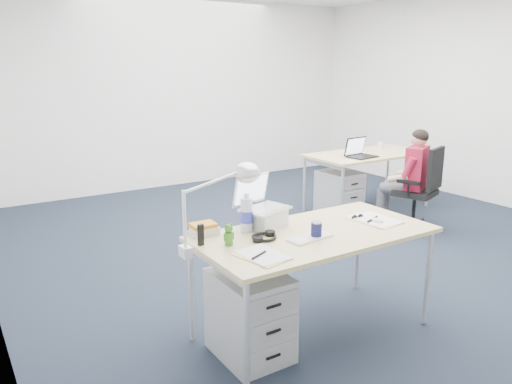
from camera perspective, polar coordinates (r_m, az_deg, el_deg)
floor at (r=5.13m, az=8.61°, el=-6.53°), size 7.00×7.00×0.00m
room at (r=4.80m, az=9.39°, el=12.98°), size 6.02×7.02×2.80m
desk_near at (r=3.36m, az=6.71°, el=-5.31°), size 1.60×0.80×0.73m
desk_far at (r=6.51m, az=12.75°, el=3.97°), size 1.60×0.80×0.73m
office_chair at (r=5.91m, az=17.89°, el=-1.54°), size 0.76×0.76×0.95m
seated_person at (r=5.89m, az=16.65°, el=1.49°), size 0.53×0.67×1.12m
drawer_pedestal_near at (r=3.24m, az=-0.71°, el=-13.87°), size 0.40×0.50×0.55m
drawer_pedestal_far at (r=6.22m, az=9.47°, el=-0.18°), size 0.40×0.50×0.55m
silver_laptop at (r=3.39m, az=1.06°, el=-1.20°), size 0.37×0.33×0.34m
wireless_keyboard at (r=3.21m, az=6.21°, el=-5.20°), size 0.32×0.16×0.02m
computer_mouse at (r=3.61m, az=13.69°, el=-3.19°), size 0.08×0.11×0.03m
headphones at (r=3.19m, az=0.93°, el=-5.07°), size 0.26×0.23×0.03m
can_koozie at (r=3.21m, az=6.91°, el=-4.28°), size 0.09×0.09×0.11m
water_bottle at (r=3.29m, az=-1.09°, el=-2.35°), size 0.09×0.09×0.26m
bear_figurine at (r=3.07m, az=-3.13°, el=-4.86°), size 0.08×0.06×0.14m
book_stack at (r=3.28m, az=-5.98°, el=-4.23°), size 0.20×0.18×0.08m
cordless_phone at (r=3.08m, az=-6.33°, el=-4.88°), size 0.04×0.03×0.14m
papers_left at (r=2.90m, az=0.68°, el=-7.33°), size 0.25×0.33×0.01m
papers_right at (r=3.65m, az=13.42°, el=-3.16°), size 0.26×0.36×0.01m
sunglasses at (r=3.67m, az=11.51°, el=-2.86°), size 0.10×0.06×0.02m
desk_lamp at (r=2.91m, az=-5.33°, el=-1.86°), size 0.49×0.23×0.54m
dark_laptop at (r=6.14m, az=12.11°, el=5.03°), size 0.38×0.37×0.25m
far_cup at (r=6.81m, az=14.03°, el=5.16°), size 0.08×0.08×0.10m
far_papers at (r=6.48m, az=11.11°, el=4.46°), size 0.28×0.32×0.01m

